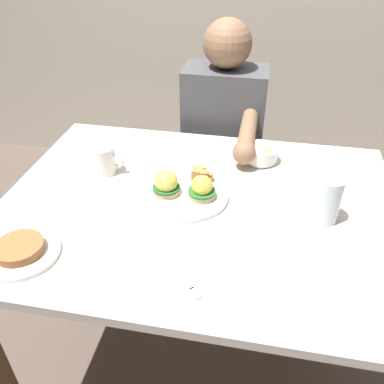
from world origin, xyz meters
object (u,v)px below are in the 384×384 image
object	(u,v)px
diner_person	(222,139)
coffee_mug	(104,159)
fruit_bowl	(260,154)
eggs_benedict_plate	(184,190)
fork	(182,281)
side_plate	(20,251)
water_glass_near	(326,202)
dining_table	(198,230)

from	to	relation	value
diner_person	coffee_mug	bearing A→B (deg)	-124.79
fruit_bowl	diner_person	bearing A→B (deg)	118.53
eggs_benedict_plate	fork	distance (m)	0.35
side_plate	diner_person	distance (m)	1.00
fork	side_plate	size ratio (longest dim) A/B	0.65
eggs_benedict_plate	water_glass_near	xyz separation A→B (m)	(0.41, -0.03, 0.03)
coffee_mug	water_glass_near	bearing A→B (deg)	-9.94
water_glass_near	coffee_mug	bearing A→B (deg)	170.06
coffee_mug	fork	world-z (taller)	coffee_mug
side_plate	diner_person	world-z (taller)	diner_person
coffee_mug	diner_person	bearing A→B (deg)	55.21
dining_table	coffee_mug	distance (m)	0.39
water_glass_near	eggs_benedict_plate	bearing A→B (deg)	175.23
diner_person	fork	bearing A→B (deg)	-88.83
dining_table	fork	bearing A→B (deg)	-86.85
side_plate	dining_table	bearing A→B (deg)	36.56
eggs_benedict_plate	water_glass_near	size ratio (longest dim) A/B	1.94
fruit_bowl	coffee_mug	xyz separation A→B (m)	(-0.51, -0.17, 0.02)
eggs_benedict_plate	dining_table	bearing A→B (deg)	-29.72
eggs_benedict_plate	diner_person	world-z (taller)	diner_person
dining_table	side_plate	xyz separation A→B (m)	(-0.41, -0.30, 0.12)
eggs_benedict_plate	diner_person	size ratio (longest dim) A/B	0.24
eggs_benedict_plate	fruit_bowl	size ratio (longest dim) A/B	2.25
dining_table	diner_person	world-z (taller)	diner_person
coffee_mug	water_glass_near	xyz separation A→B (m)	(0.70, -0.12, 0.01)
coffee_mug	water_glass_near	size ratio (longest dim) A/B	0.80
dining_table	water_glass_near	size ratio (longest dim) A/B	8.62
eggs_benedict_plate	side_plate	xyz separation A→B (m)	(-0.36, -0.33, -0.01)
fruit_bowl	water_glass_near	xyz separation A→B (m)	(0.19, -0.29, 0.03)
fruit_bowl	diner_person	distance (m)	0.38
coffee_mug	side_plate	world-z (taller)	coffee_mug
coffee_mug	fork	bearing A→B (deg)	-50.59
fruit_bowl	water_glass_near	world-z (taller)	water_glass_near
eggs_benedict_plate	side_plate	world-z (taller)	eggs_benedict_plate
fork	water_glass_near	size ratio (longest dim) A/B	0.93
eggs_benedict_plate	coffee_mug	xyz separation A→B (m)	(-0.29, 0.09, 0.02)
dining_table	diner_person	distance (m)	0.60
eggs_benedict_plate	fruit_bowl	distance (m)	0.34
coffee_mug	dining_table	bearing A→B (deg)	-19.02
eggs_benedict_plate	side_plate	distance (m)	0.49
dining_table	fruit_bowl	distance (m)	0.36
dining_table	coffee_mug	bearing A→B (deg)	160.98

